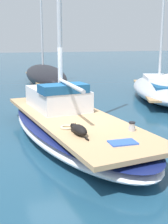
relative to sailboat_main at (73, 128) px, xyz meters
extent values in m
plane|color=navy|center=(0.00, 0.00, -0.34)|extent=(120.00, 120.00, 0.00)
ellipsoid|color=white|center=(0.00, 0.00, -0.06)|extent=(3.34, 7.45, 0.56)
ellipsoid|color=navy|center=(0.00, 0.00, 0.12)|extent=(3.36, 7.48, 0.08)
cube|color=tan|center=(0.00, 0.00, 0.27)|extent=(2.83, 6.82, 0.10)
cylinder|color=silver|center=(-0.11, -0.21, 1.22)|extent=(0.10, 2.20, 0.10)
cube|color=silver|center=(-0.14, 1.19, 0.62)|extent=(1.65, 2.35, 0.60)
cube|color=navy|center=(-0.14, 0.42, 1.04)|extent=(1.40, 0.85, 0.24)
ellipsoid|color=black|center=(-0.32, -1.64, 0.43)|extent=(0.31, 0.62, 0.22)
ellipsoid|color=black|center=(-0.35, -1.28, 0.42)|extent=(0.15, 0.21, 0.13)
cone|color=black|center=(-0.40, -1.28, 0.48)|extent=(0.05, 0.05, 0.05)
cone|color=black|center=(-0.31, -1.27, 0.48)|extent=(0.05, 0.05, 0.05)
cylinder|color=black|center=(-0.40, -1.44, 0.35)|extent=(0.07, 0.18, 0.06)
cylinder|color=black|center=(-0.28, -1.43, 0.35)|extent=(0.07, 0.18, 0.06)
cylinder|color=black|center=(-0.28, -2.03, 0.35)|extent=(0.06, 0.18, 0.04)
cylinder|color=#B7B7BC|center=(0.93, -1.72, 0.36)|extent=(0.16, 0.16, 0.08)
cylinder|color=#B7B7BC|center=(0.93, -1.72, 0.45)|extent=(0.13, 0.13, 0.10)
cylinder|color=black|center=(0.93, -1.72, 0.52)|extent=(0.15, 0.15, 0.03)
torus|color=beige|center=(-0.44, -1.05, 0.35)|extent=(0.32, 0.32, 0.04)
cube|color=blue|center=(0.35, -2.46, 0.34)|extent=(0.57, 0.38, 0.03)
ellipsoid|color=#B2B7C1|center=(5.64, 4.52, 0.13)|extent=(4.88, 7.30, 0.92)
cube|color=tan|center=(5.64, 4.52, 0.11)|extent=(4.16, 6.48, 0.08)
cube|color=silver|center=(5.83, 4.99, 0.41)|extent=(2.05, 2.42, 0.52)
cube|color=navy|center=(5.19, 3.40, 0.33)|extent=(1.93, 2.38, 0.36)
cylinder|color=silver|center=(5.90, 5.15, 3.08)|extent=(0.12, 0.12, 5.92)
ellipsoid|color=black|center=(1.30, 10.54, 0.26)|extent=(2.40, 7.68, 1.20)
cube|color=tan|center=(1.30, 10.54, 0.11)|extent=(1.94, 6.90, 0.08)
cube|color=silver|center=(1.32, 11.11, 0.41)|extent=(1.25, 2.32, 0.52)
cube|color=navy|center=(1.25, 9.21, 0.33)|extent=(1.14, 2.32, 0.36)
cylinder|color=silver|center=(1.33, 11.30, 3.79)|extent=(0.12, 0.12, 7.35)
camera|label=1|loc=(-2.24, -7.81, 2.38)|focal=48.90mm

